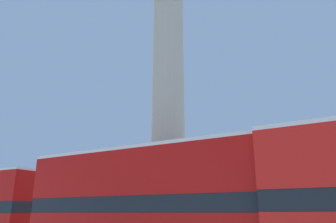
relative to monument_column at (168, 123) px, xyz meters
name	(u,v)px	position (x,y,z in m)	size (l,w,h in m)	color
monument_column	(168,123)	(0.00, 0.00, 0.00)	(5.40, 5.40, 20.72)	#A39E8E
bus_b	(152,205)	(3.09, -5.53, -4.74)	(10.15, 3.25, 4.43)	#A80F0C
street_lamp	(215,196)	(3.63, -1.58, -4.32)	(0.38, 0.38, 5.43)	black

